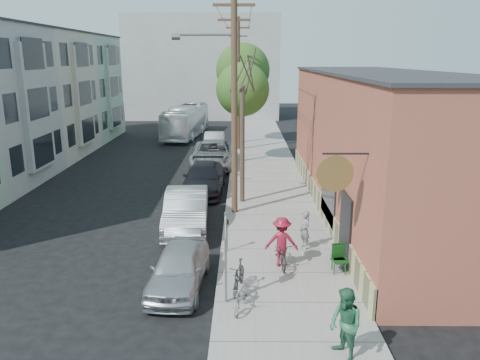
{
  "coord_description": "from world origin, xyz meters",
  "views": [
    {
      "loc": [
        2.85,
        -16.53,
        7.2
      ],
      "look_at": [
        2.7,
        5.18,
        1.5
      ],
      "focal_mm": 35.0,
      "sensor_mm": 36.0,
      "label": 1
    }
  ],
  "objects_px": {
    "sign_post": "(226,249)",
    "car_0": "(179,268)",
    "patron_green": "(345,325)",
    "car_4": "(214,141)",
    "tree_bare": "(242,145)",
    "tree_leafy_far": "(243,71)",
    "utility_pole_near": "(233,99)",
    "patron_grey": "(305,230)",
    "car_1": "(186,210)",
    "parked_bike_b": "(241,295)",
    "parking_meter_far": "(233,168)",
    "parking_meter_near": "(227,230)",
    "car_2": "(204,178)",
    "bus": "(186,121)",
    "car_3": "(213,154)",
    "patio_chair_b": "(339,260)",
    "patio_chair_a": "(339,258)",
    "tree_leafy_mid": "(243,90)",
    "parked_bike_a": "(239,277)",
    "cyclist": "(282,242)"
  },
  "relations": [
    {
      "from": "parked_bike_a",
      "to": "car_3",
      "type": "height_order",
      "value": "car_3"
    },
    {
      "from": "patio_chair_a",
      "to": "parking_meter_near",
      "type": "bearing_deg",
      "value": 153.09
    },
    {
      "from": "parking_meter_far",
      "to": "bus",
      "type": "height_order",
      "value": "bus"
    },
    {
      "from": "parking_meter_near",
      "to": "car_0",
      "type": "relative_size",
      "value": 0.31
    },
    {
      "from": "parking_meter_far",
      "to": "car_4",
      "type": "bearing_deg",
      "value": 99.5
    },
    {
      "from": "patio_chair_a",
      "to": "cyclist",
      "type": "relative_size",
      "value": 0.5
    },
    {
      "from": "tree_bare",
      "to": "car_4",
      "type": "height_order",
      "value": "tree_bare"
    },
    {
      "from": "tree_leafy_far",
      "to": "car_3",
      "type": "relative_size",
      "value": 1.33
    },
    {
      "from": "tree_bare",
      "to": "car_3",
      "type": "height_order",
      "value": "tree_bare"
    },
    {
      "from": "patron_green",
      "to": "utility_pole_near",
      "type": "bearing_deg",
      "value": 171.63
    },
    {
      "from": "utility_pole_near",
      "to": "tree_leafy_far",
      "type": "xyz_separation_m",
      "value": [
        0.41,
        18.87,
        0.74
      ]
    },
    {
      "from": "car_4",
      "to": "patio_chair_b",
      "type": "bearing_deg",
      "value": -76.37
    },
    {
      "from": "car_1",
      "to": "car_3",
      "type": "xyz_separation_m",
      "value": [
        0.4,
        11.98,
        0.02
      ]
    },
    {
      "from": "tree_leafy_mid",
      "to": "patio_chair_b",
      "type": "height_order",
      "value": "tree_leafy_mid"
    },
    {
      "from": "patio_chair_a",
      "to": "patron_grey",
      "type": "bearing_deg",
      "value": 111.96
    },
    {
      "from": "tree_leafy_mid",
      "to": "parked_bike_b",
      "type": "distance_m",
      "value": 20.51
    },
    {
      "from": "patio_chair_a",
      "to": "car_1",
      "type": "distance_m",
      "value": 7.21
    },
    {
      "from": "car_2",
      "to": "bus",
      "type": "bearing_deg",
      "value": 101.25
    },
    {
      "from": "sign_post",
      "to": "patron_grey",
      "type": "relative_size",
      "value": 1.91
    },
    {
      "from": "tree_bare",
      "to": "parked_bike_a",
      "type": "relative_size",
      "value": 3.62
    },
    {
      "from": "sign_post",
      "to": "patio_chair_a",
      "type": "height_order",
      "value": "sign_post"
    },
    {
      "from": "car_0",
      "to": "car_2",
      "type": "relative_size",
      "value": 0.76
    },
    {
      "from": "tree_bare",
      "to": "parked_bike_b",
      "type": "relative_size",
      "value": 3.74
    },
    {
      "from": "sign_post",
      "to": "parked_bike_b",
      "type": "height_order",
      "value": "sign_post"
    },
    {
      "from": "car_2",
      "to": "car_1",
      "type": "bearing_deg",
      "value": -91.54
    },
    {
      "from": "patron_grey",
      "to": "car_1",
      "type": "relative_size",
      "value": 0.29
    },
    {
      "from": "sign_post",
      "to": "car_0",
      "type": "distance_m",
      "value": 2.25
    },
    {
      "from": "parked_bike_a",
      "to": "car_0",
      "type": "xyz_separation_m",
      "value": [
        -1.92,
        0.5,
        0.06
      ]
    },
    {
      "from": "car_0",
      "to": "car_4",
      "type": "height_order",
      "value": "car_4"
    },
    {
      "from": "parking_meter_near",
      "to": "patron_grey",
      "type": "xyz_separation_m",
      "value": [
        2.94,
        0.29,
        -0.1
      ]
    },
    {
      "from": "car_2",
      "to": "car_4",
      "type": "bearing_deg",
      "value": 92.43
    },
    {
      "from": "car_1",
      "to": "parked_bike_b",
      "type": "bearing_deg",
      "value": -74.61
    },
    {
      "from": "utility_pole_near",
      "to": "car_1",
      "type": "distance_m",
      "value": 5.31
    },
    {
      "from": "sign_post",
      "to": "car_0",
      "type": "height_order",
      "value": "sign_post"
    },
    {
      "from": "car_0",
      "to": "sign_post",
      "type": "bearing_deg",
      "value": -33.45
    },
    {
      "from": "tree_leafy_far",
      "to": "patron_grey",
      "type": "relative_size",
      "value": 5.62
    },
    {
      "from": "utility_pole_near",
      "to": "car_1",
      "type": "bearing_deg",
      "value": -137.41
    },
    {
      "from": "tree_leafy_far",
      "to": "bus",
      "type": "relative_size",
      "value": 0.79
    },
    {
      "from": "utility_pole_near",
      "to": "patron_grey",
      "type": "xyz_separation_m",
      "value": [
        2.8,
        -4.31,
        -4.52
      ]
    },
    {
      "from": "patron_green",
      "to": "car_1",
      "type": "bearing_deg",
      "value": -175.16
    },
    {
      "from": "patron_green",
      "to": "parked_bike_b",
      "type": "relative_size",
      "value": 1.18
    },
    {
      "from": "patron_green",
      "to": "car_4",
      "type": "relative_size",
      "value": 0.42
    },
    {
      "from": "utility_pole_near",
      "to": "patron_green",
      "type": "distance_m",
      "value": 12.25
    },
    {
      "from": "patron_grey",
      "to": "car_2",
      "type": "xyz_separation_m",
      "value": [
        -4.49,
        8.2,
        -0.11
      ]
    },
    {
      "from": "parking_meter_far",
      "to": "bus",
      "type": "xyz_separation_m",
      "value": [
        -4.76,
        17.12,
        0.46
      ]
    },
    {
      "from": "car_4",
      "to": "sign_post",
      "type": "bearing_deg",
      "value": -86.07
    },
    {
      "from": "parked_bike_b",
      "to": "car_3",
      "type": "bearing_deg",
      "value": 107.63
    },
    {
      "from": "patron_green",
      "to": "car_4",
      "type": "xyz_separation_m",
      "value": [
        -4.77,
        26.98,
        -0.35
      ]
    },
    {
      "from": "parking_meter_far",
      "to": "car_4",
      "type": "xyz_separation_m",
      "value": [
        -1.74,
        10.37,
        -0.27
      ]
    },
    {
      "from": "tree_bare",
      "to": "tree_leafy_far",
      "type": "distance_m",
      "value": 17.43
    }
  ]
}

